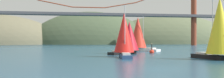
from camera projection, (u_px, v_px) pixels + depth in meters
The scene contains 9 objects.
ground_plane at pixel (160, 69), 29.19m from camera, with size 360.00×360.00×0.00m, color navy.
headland_right at pixel (172, 44), 172.64m from camera, with size 88.18×44.00×39.23m, color #5B6647.
headland_center at pixel (91, 44), 162.96m from camera, with size 77.69×44.00×41.43m, color #425138.
suspension_bridge at pixel (89, 12), 122.68m from camera, with size 145.54×6.00×36.13m.
sailboat_red_spinnaker at pixel (124, 34), 47.53m from camera, with size 4.16×7.47×9.63m.
sailboat_scarlet_sail at pixel (138, 33), 71.66m from camera, with size 8.63×9.06×9.77m.
sailboat_yellow_sail at pixel (219, 28), 41.74m from camera, with size 4.99×8.85×10.88m.
sailboat_crimson_sail at pixel (129, 37), 57.43m from camera, with size 8.41×7.06×8.61m.
channel_buoy at pixel (152, 52), 60.53m from camera, with size 1.10×1.10×2.64m.
Camera 1 is at (-10.55, -27.76, 3.50)m, focal length 40.73 mm.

